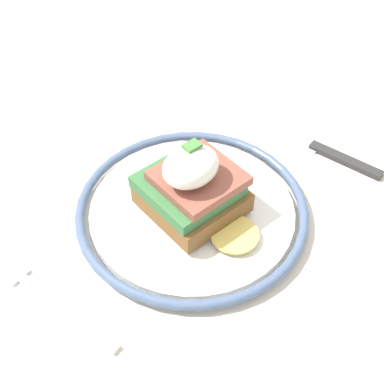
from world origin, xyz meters
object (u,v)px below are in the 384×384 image
(plate, at_px, (192,210))
(fork, at_px, (46,297))
(sandwich, at_px, (192,187))
(knife, at_px, (315,147))

(plate, bearing_deg, fork, 177.00)
(sandwich, xyz_separation_m, fork, (-0.17, 0.01, -0.04))
(plate, xyz_separation_m, knife, (0.18, -0.02, -0.01))
(fork, height_order, knife, knife)
(sandwich, height_order, fork, sandwich)
(plate, relative_size, knife, 1.23)
(plate, height_order, sandwich, sandwich)
(fork, distance_m, knife, 0.35)
(sandwich, bearing_deg, fork, 176.29)
(sandwich, distance_m, knife, 0.18)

